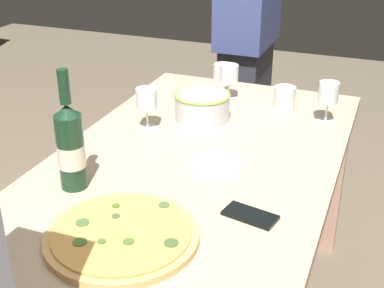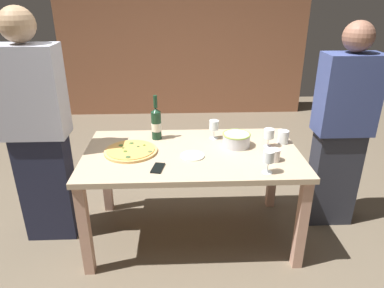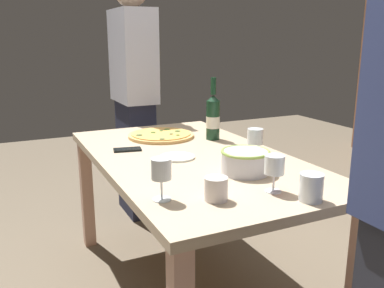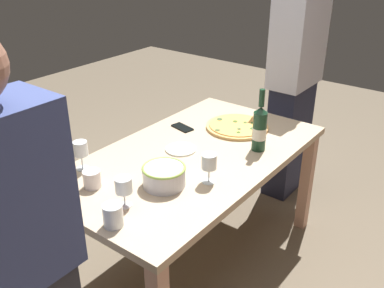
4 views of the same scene
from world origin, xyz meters
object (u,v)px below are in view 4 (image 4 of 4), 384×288
at_px(serving_bowl, 164,175).
at_px(wine_glass_near_pizza, 81,150).
at_px(dining_table, 192,168).
at_px(cell_phone, 182,127).
at_px(wine_glass_far_left, 209,163).
at_px(cup_ceramic, 113,215).
at_px(person_host, 295,80).
at_px(pizza, 237,126).
at_px(wine_glass_by_bottle, 124,187).
at_px(person_guest_left, 14,274).
at_px(wine_bottle, 260,128).
at_px(side_plate, 181,149).
at_px(cup_amber, 92,179).

relative_size(serving_bowl, wine_glass_near_pizza, 1.36).
bearing_deg(dining_table, cell_phone, -132.67).
xyz_separation_m(wine_glass_far_left, cup_ceramic, (0.53, -0.11, -0.06)).
distance_m(wine_glass_far_left, person_host, 1.33).
height_order(pizza, serving_bowl, serving_bowl).
height_order(serving_bowl, wine_glass_by_bottle, wine_glass_by_bottle).
relative_size(person_host, person_guest_left, 1.06).
xyz_separation_m(wine_bottle, cup_ceramic, (0.99, -0.13, -0.08)).
relative_size(wine_bottle, side_plate, 2.07).
xyz_separation_m(serving_bowl, wine_glass_by_bottle, (0.24, -0.03, 0.04)).
xyz_separation_m(serving_bowl, cup_amber, (0.22, -0.27, -0.01)).
distance_m(dining_table, person_guest_left, 1.21).
bearing_deg(wine_glass_near_pizza, serving_bowl, 107.11).
bearing_deg(wine_bottle, cell_phone, -86.52).
xyz_separation_m(wine_glass_near_pizza, person_guest_left, (0.71, 0.51, -0.02)).
height_order(cup_amber, person_guest_left, person_guest_left).
xyz_separation_m(pizza, person_guest_left, (1.64, 0.15, 0.08)).
distance_m(wine_glass_near_pizza, person_host, 1.66).
distance_m(wine_glass_near_pizza, cup_ceramic, 0.54).
height_order(wine_glass_far_left, side_plate, wine_glass_far_left).
distance_m(cup_ceramic, side_plate, 0.75).
height_order(pizza, side_plate, pizza).
bearing_deg(cell_phone, person_guest_left, 28.06).
xyz_separation_m(dining_table, cell_phone, (-0.24, -0.26, 0.10)).
height_order(wine_bottle, cup_ceramic, wine_bottle).
xyz_separation_m(serving_bowl, wine_bottle, (-0.62, 0.17, 0.08)).
bearing_deg(side_plate, serving_bowl, 26.82).
distance_m(wine_glass_by_bottle, wine_glass_far_left, 0.44).
bearing_deg(wine_glass_near_pizza, cup_amber, 64.09).
bearing_deg(dining_table, pizza, 178.67).
bearing_deg(wine_glass_by_bottle, wine_glass_near_pizza, -104.15).
relative_size(wine_bottle, wine_glass_by_bottle, 2.49).
bearing_deg(wine_bottle, person_guest_left, -4.03).
bearing_deg(person_guest_left, wine_bottle, -11.77).
xyz_separation_m(pizza, wine_bottle, (0.18, 0.25, 0.12)).
bearing_deg(person_host, cup_ceramic, 5.43).
distance_m(serving_bowl, cell_phone, 0.69).
height_order(wine_glass_far_left, cup_ceramic, wine_glass_far_left).
distance_m(pizza, wine_glass_far_left, 0.69).
height_order(cup_ceramic, cell_phone, cup_ceramic).
bearing_deg(cup_amber, person_guest_left, 28.32).
bearing_deg(wine_glass_near_pizza, dining_table, 143.89).
bearing_deg(wine_glass_by_bottle, person_guest_left, 8.92).
xyz_separation_m(wine_glass_by_bottle, person_host, (-1.72, -0.00, 0.05)).
xyz_separation_m(side_plate, person_host, (-1.13, 0.15, 0.15)).
bearing_deg(side_plate, person_host, 172.67).
xyz_separation_m(side_plate, cell_phone, (-0.24, -0.18, 0.00)).
bearing_deg(serving_bowl, cell_phone, -148.77).
xyz_separation_m(pizza, serving_bowl, (0.80, 0.08, 0.04)).
height_order(wine_glass_near_pizza, side_plate, wine_glass_near_pizza).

